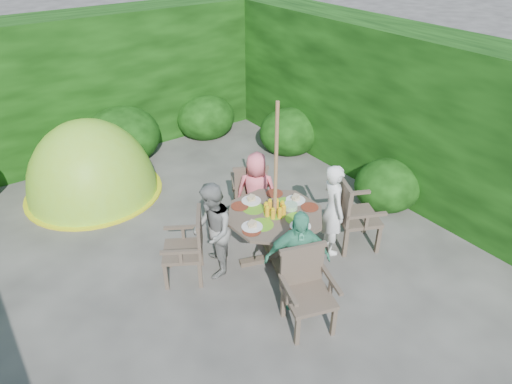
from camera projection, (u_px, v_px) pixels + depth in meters
ground at (179, 263)px, 6.00m from camera, size 60.00×60.00×0.00m
hedge_enclosure at (126, 142)px, 6.27m from camera, size 9.00×9.00×2.50m
patio_table at (275, 221)px, 5.75m from camera, size 1.61×1.61×0.88m
parasol_pole at (275, 188)px, 5.49m from camera, size 0.06×0.06×2.20m
garden_chair_right at (352, 213)px, 6.06m from camera, size 0.73×0.76×0.99m
garden_chair_left at (189, 246)px, 5.54m from camera, size 0.68×0.70×0.89m
garden_chair_back at (250, 188)px, 6.72m from camera, size 0.67×0.65×0.87m
garden_chair_front at (306, 288)px, 4.91m from camera, size 0.66×0.62×0.90m
child_right at (333, 209)px, 5.92m from camera, size 0.46×0.55×1.29m
child_left at (212, 231)px, 5.54m from camera, size 0.72×0.77×1.26m
child_back at (257, 191)px, 6.41m from camera, size 0.68×0.65×1.17m
child_front at (297, 260)px, 5.08m from camera, size 0.80×0.65×1.27m
dome_tent at (95, 193)px, 7.50m from camera, size 2.18×2.18×2.49m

